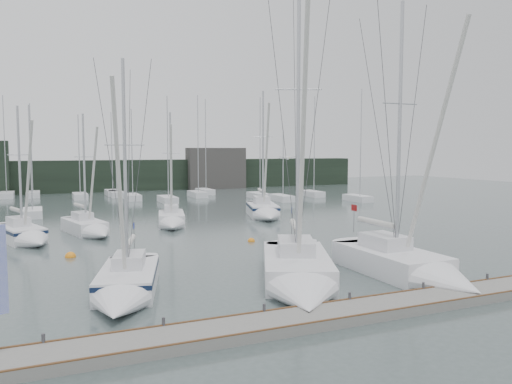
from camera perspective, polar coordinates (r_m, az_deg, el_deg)
ground at (r=24.60m, az=1.28°, el=-11.04°), size 160.00×160.00×0.00m
dock at (r=20.32m, az=7.38°, el=-13.97°), size 24.00×2.00×0.40m
far_treeline at (r=84.16m, az=-16.72°, el=1.80°), size 90.00×4.00×5.00m
far_building_right at (r=86.18m, az=-4.60°, el=2.73°), size 10.00×3.00×7.00m
mast_forest at (r=67.39m, az=-15.52°, el=-0.60°), size 58.45×27.97×14.64m
sailboat_near_left at (r=23.59m, az=-14.78°, el=-10.59°), size 4.65×8.61×11.78m
sailboat_near_center at (r=24.30m, az=5.05°, el=-9.84°), size 7.35×11.05×16.60m
sailboat_near_right at (r=27.10m, az=17.81°, el=-8.46°), size 3.22×9.95×15.52m
sailboat_mid_a at (r=39.58m, az=-24.79°, el=-4.57°), size 4.36×7.36×10.61m
sailboat_mid_b at (r=41.43m, az=-18.41°, el=-4.04°), size 3.86×7.56×10.27m
sailboat_mid_c at (r=44.12m, az=-9.61°, el=-3.28°), size 3.66×7.17×10.67m
sailboat_mid_d at (r=49.15m, az=0.98°, el=-2.26°), size 4.86×8.66×13.39m
buoy_a at (r=33.48m, az=-13.56°, el=-6.88°), size 0.50×0.50×0.50m
buoy_b at (r=36.83m, az=-0.54°, el=-5.67°), size 0.53×0.53×0.53m
buoy_c at (r=33.67m, az=-20.44°, el=-6.99°), size 0.68×0.68×0.68m
seagull at (r=27.75m, az=3.59°, el=3.92°), size 0.97×0.43×0.19m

